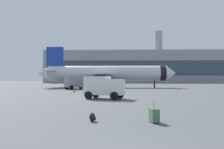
% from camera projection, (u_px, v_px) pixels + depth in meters
% --- Properties ---
extents(airplane_at_gate, '(35.65, 32.08, 10.50)m').
position_uv_depth(airplane_at_gate, '(106.00, 73.00, 55.90)').
color(airplane_at_gate, silver).
rests_on(airplane_at_gate, ground).
extents(service_truck, '(5.15, 4.66, 2.90)m').
position_uv_depth(service_truck, '(76.00, 82.00, 47.51)').
color(service_truck, gray).
rests_on(service_truck, ground).
extents(cargo_van, '(4.80, 3.43, 2.60)m').
position_uv_depth(cargo_van, '(104.00, 86.00, 25.27)').
color(cargo_van, white).
rests_on(cargo_van, ground).
extents(safety_cone_near, '(0.44, 0.44, 0.72)m').
position_uv_depth(safety_cone_near, '(54.00, 87.00, 50.42)').
color(safety_cone_near, '#F2590C').
rests_on(safety_cone_near, ground).
extents(safety_cone_mid, '(0.44, 0.44, 0.74)m').
position_uv_depth(safety_cone_mid, '(74.00, 90.00, 36.73)').
color(safety_cone_mid, '#F2590C').
rests_on(safety_cone_mid, ground).
extents(safety_cone_far, '(0.44, 0.44, 0.71)m').
position_uv_depth(safety_cone_far, '(93.00, 86.00, 58.52)').
color(safety_cone_far, '#F2590C').
rests_on(safety_cone_far, ground).
extents(safety_cone_outer, '(0.44, 0.44, 0.71)m').
position_uv_depth(safety_cone_outer, '(178.00, 88.00, 45.23)').
color(safety_cone_outer, '#F2590C').
rests_on(safety_cone_outer, ground).
extents(rolling_suitcase, '(0.51, 0.70, 1.10)m').
position_uv_depth(rolling_suitcase, '(154.00, 115.00, 11.67)').
color(rolling_suitcase, '#476B4C').
rests_on(rolling_suitcase, ground).
extents(traveller_backpack, '(0.36, 0.40, 0.48)m').
position_uv_depth(traveller_backpack, '(93.00, 117.00, 11.94)').
color(traveller_backpack, black).
rests_on(traveller_backpack, ground).
extents(terminal_building, '(104.91, 22.76, 29.51)m').
position_uv_depth(terminal_building, '(140.00, 67.00, 126.07)').
color(terminal_building, gray).
rests_on(terminal_building, ground).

